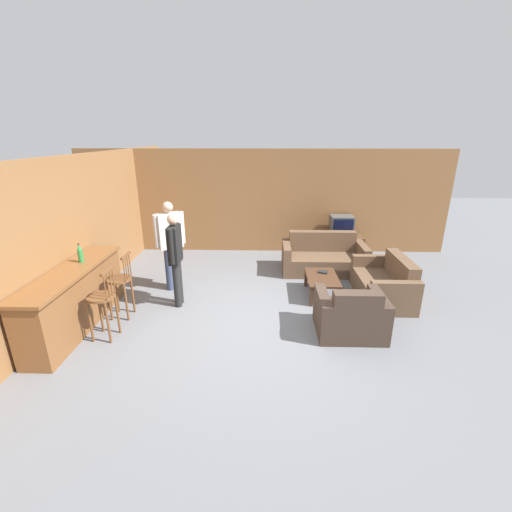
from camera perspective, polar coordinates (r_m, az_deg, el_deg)
name	(u,v)px	position (r m, az deg, el deg)	size (l,w,h in m)	color
ground_plane	(260,321)	(5.77, 0.65, -10.73)	(24.00, 24.00, 0.00)	slate
wall_back	(263,202)	(8.83, 1.11, 9.03)	(9.40, 0.08, 2.60)	olive
wall_left	(95,223)	(7.32, -25.30, 4.96)	(0.08, 8.70, 2.60)	olive
bar_counter	(76,298)	(6.08, -27.86, -6.27)	(0.55, 2.39, 0.98)	brown
bar_chair_near	(103,302)	(5.54, -24.21, -7.00)	(0.43, 0.43, 1.11)	brown
bar_chair_mid	(120,284)	(6.07, -21.69, -4.34)	(0.40, 0.40, 1.11)	brown
couch_far	(323,258)	(7.81, 11.13, -0.39)	(1.83, 0.91, 0.84)	brown
armchair_near	(351,316)	(5.49, 15.48, -9.61)	(1.01, 0.86, 0.82)	#423328
loveseat_right	(385,284)	(6.82, 20.68, -4.36)	(0.83, 1.48, 0.81)	brown
coffee_table	(322,279)	(6.59, 10.95, -3.85)	(0.57, 0.95, 0.39)	#472D1E
tv_unit	(340,246)	(8.96, 13.77, 1.69)	(1.11, 0.50, 0.50)	#513823
tv	(341,226)	(8.82, 14.04, 4.85)	(0.55, 0.45, 0.52)	#4C4C4C
bottle	(80,254)	(6.12, -27.25, 0.34)	(0.08, 0.08, 0.31)	#2D7F3D
book_on_table	(323,272)	(6.75, 11.13, -2.60)	(0.21, 0.19, 0.03)	black
person_by_window	(171,241)	(6.75, -14.06, 2.41)	(0.50, 0.42, 1.75)	#384260
person_by_counter	(176,255)	(6.07, -13.27, 0.20)	(0.19, 0.53, 1.67)	black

